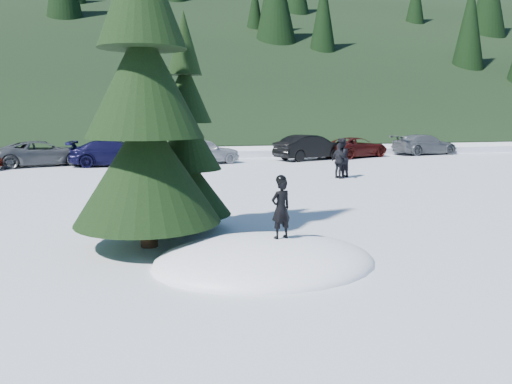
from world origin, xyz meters
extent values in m
plane|color=white|center=(0.00, 0.00, 0.00)|extent=(200.00, 200.00, 0.00)
ellipsoid|color=white|center=(0.00, 0.00, 0.00)|extent=(4.48, 3.52, 0.96)
cylinder|color=black|center=(-2.20, 1.80, 0.70)|extent=(0.38, 0.38, 1.40)
cone|color=black|center=(-2.20, 1.80, 1.79)|extent=(3.20, 3.20, 2.46)
cone|color=black|center=(-2.20, 1.80, 3.65)|extent=(2.54, 2.54, 2.46)
cylinder|color=black|center=(-1.20, 3.20, 0.50)|extent=(0.26, 0.26, 1.00)
cone|color=black|center=(-1.20, 3.20, 1.16)|extent=(2.20, 2.20, 1.52)
cone|color=black|center=(-1.20, 3.20, 2.31)|extent=(1.75, 1.75, 1.52)
cone|color=black|center=(-1.20, 3.20, 3.46)|extent=(1.29, 1.29, 1.52)
cone|color=black|center=(-1.20, 3.20, 4.61)|extent=(0.84, 0.84, 1.52)
imported|color=black|center=(0.34, 0.06, 1.08)|extent=(0.51, 0.41, 1.20)
imported|color=black|center=(6.52, 11.66, 0.89)|extent=(1.10, 1.06, 1.78)
imported|color=black|center=(6.33, 11.43, 0.80)|extent=(0.69, 1.01, 1.59)
imported|color=#46494D|center=(-7.48, 20.14, 0.69)|extent=(5.40, 3.61, 1.38)
imported|color=black|center=(-3.58, 19.06, 0.71)|extent=(5.07, 2.45, 1.42)
imported|color=#9CA0A5|center=(1.12, 18.92, 0.74)|extent=(4.68, 3.14, 1.48)
imported|color=black|center=(7.98, 19.94, 0.77)|extent=(4.94, 3.13, 1.54)
imported|color=#390C0A|center=(11.44, 20.94, 0.65)|extent=(5.13, 3.81, 1.29)
imported|color=#54595D|center=(16.98, 21.76, 0.69)|extent=(5.01, 2.65, 1.38)
camera|label=1|loc=(-2.36, -9.26, 2.99)|focal=35.00mm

